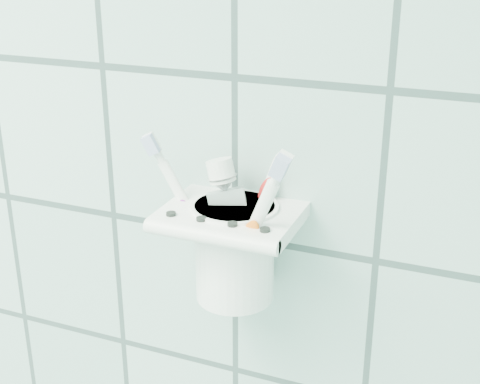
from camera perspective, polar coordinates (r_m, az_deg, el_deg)
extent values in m
cube|color=white|center=(0.73, 0.42, -1.69)|extent=(0.06, 0.02, 0.04)
cube|color=white|center=(0.69, -0.73, -2.07)|extent=(0.14, 0.11, 0.02)
cylinder|color=white|center=(0.65, -2.56, -3.83)|extent=(0.14, 0.02, 0.02)
cylinder|color=black|center=(0.68, -5.90, -1.91)|extent=(0.01, 0.01, 0.00)
cylinder|color=black|center=(0.66, -3.33, -2.36)|extent=(0.01, 0.01, 0.00)
cylinder|color=black|center=(0.65, -0.65, -2.82)|extent=(0.01, 0.01, 0.00)
cylinder|color=black|center=(0.64, 2.13, -3.28)|extent=(0.01, 0.01, 0.00)
cylinder|color=white|center=(0.71, -0.45, -5.11)|extent=(0.08, 0.08, 0.11)
cylinder|color=white|center=(0.69, -0.46, -1.34)|extent=(0.09, 0.09, 0.01)
cylinder|color=black|center=(0.69, -0.46, -1.26)|extent=(0.08, 0.08, 0.00)
cylinder|color=white|center=(0.71, -1.13, -2.27)|extent=(0.08, 0.03, 0.14)
cylinder|color=white|center=(0.68, -1.18, 4.30)|extent=(0.02, 0.01, 0.02)
cube|color=silver|center=(0.67, -1.38, 5.21)|extent=(0.02, 0.01, 0.02)
cube|color=white|center=(0.68, -1.16, 5.36)|extent=(0.02, 0.01, 0.03)
ellipsoid|color=purple|center=(0.70, -1.30, -1.06)|extent=(0.02, 0.01, 0.03)
cylinder|color=white|center=(0.71, -0.72, -1.35)|extent=(0.06, 0.06, 0.17)
cylinder|color=white|center=(0.67, -0.76, 6.59)|extent=(0.02, 0.02, 0.03)
cube|color=silver|center=(0.66, -0.99, 7.73)|extent=(0.02, 0.02, 0.03)
cube|color=white|center=(0.67, -0.73, 7.87)|extent=(0.02, 0.01, 0.03)
ellipsoid|color=red|center=(0.69, -0.92, 0.12)|extent=(0.02, 0.01, 0.03)
cylinder|color=white|center=(0.69, -1.30, -2.34)|extent=(0.08, 0.05, 0.16)
cylinder|color=white|center=(0.66, -1.37, 5.09)|extent=(0.02, 0.01, 0.03)
cube|color=silver|center=(0.65, -1.59, 6.14)|extent=(0.02, 0.01, 0.03)
cube|color=white|center=(0.66, -1.35, 6.30)|extent=(0.02, 0.01, 0.03)
ellipsoid|color=orange|center=(0.68, -1.50, -0.98)|extent=(0.03, 0.01, 0.03)
cube|color=silver|center=(0.70, 0.60, -4.41)|extent=(0.07, 0.03, 0.12)
cube|color=silver|center=(0.72, 0.59, -8.30)|extent=(0.04, 0.02, 0.02)
cone|color=silver|center=(0.67, 0.62, 0.36)|extent=(0.04, 0.04, 0.03)
cylinder|color=white|center=(0.67, 0.63, 1.56)|extent=(0.04, 0.04, 0.03)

